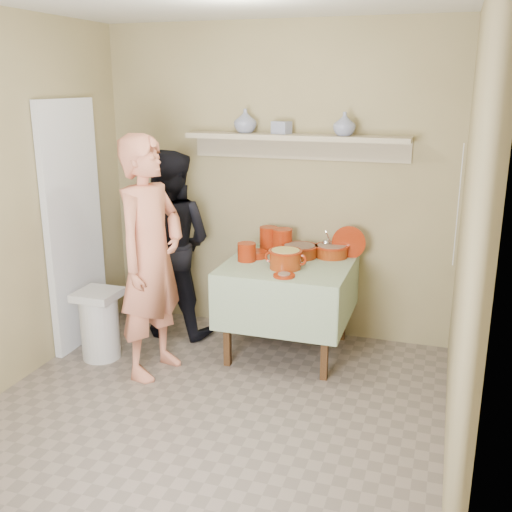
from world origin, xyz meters
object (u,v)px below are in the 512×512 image
at_px(serving_table, 289,277).
at_px(person_cook, 151,258).
at_px(cazuela_rice, 285,257).
at_px(person_helper, 170,244).
at_px(trash_bin, 100,324).

bearing_deg(serving_table, person_cook, -144.19).
xyz_separation_m(person_cook, cazuela_rice, (0.88, 0.47, -0.05)).
xyz_separation_m(serving_table, cazuela_rice, (0.01, -0.16, 0.20)).
bearing_deg(person_helper, cazuela_rice, 166.31).
xyz_separation_m(person_helper, cazuela_rice, (1.08, -0.24, 0.05)).
xyz_separation_m(person_cook, serving_table, (0.87, 0.63, -0.25)).
bearing_deg(person_cook, serving_table, -44.44).
height_order(person_helper, serving_table, person_helper).
bearing_deg(person_cook, trash_bin, 92.27).
bearing_deg(trash_bin, person_helper, 63.82).
distance_m(serving_table, cazuela_rice, 0.26).
bearing_deg(trash_bin, serving_table, 21.98).
height_order(serving_table, trash_bin, serving_table).
bearing_deg(cazuela_rice, person_helper, 167.39).
relative_size(person_cook, serving_table, 1.83).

